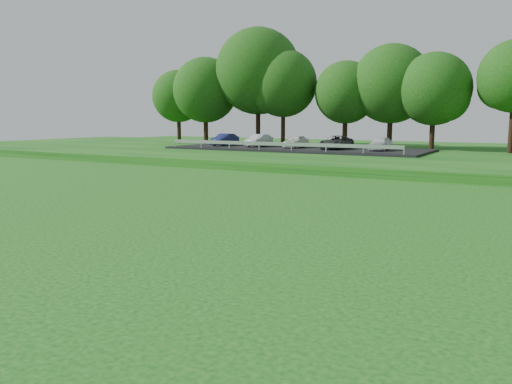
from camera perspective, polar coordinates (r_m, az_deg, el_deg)
The scene contains 1 object.
parking_lot at distance 46.68m, azimuth 4.82°, elevation 5.33°, with size 24.00×9.00×1.38m.
Camera 1 is at (-3.85, -9.37, 3.48)m, focal length 35.00 mm.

